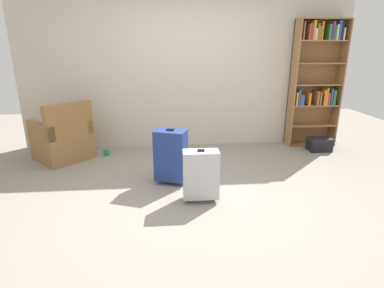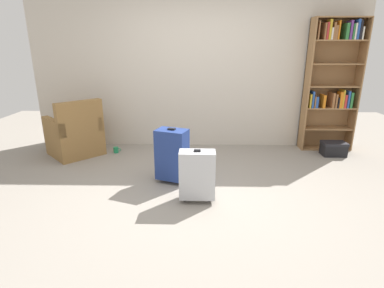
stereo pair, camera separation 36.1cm
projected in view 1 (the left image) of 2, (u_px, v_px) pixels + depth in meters
ground_plane at (198, 193)px, 3.59m from camera, size 9.59×9.59×0.00m
back_wall at (186, 70)px, 5.03m from camera, size 5.48×0.10×2.60m
bookshelf at (316, 79)px, 5.08m from camera, size 0.83×0.28×2.09m
armchair at (63, 139)px, 4.60m from camera, size 0.99×0.99×0.90m
mug at (106, 153)px, 4.82m from camera, size 0.12×0.08×0.10m
storage_box at (320, 144)px, 5.03m from camera, size 0.37×0.25×0.22m
suitcase_silver at (201, 174)px, 3.32m from camera, size 0.40×0.20×0.61m
suitcase_navy_blue at (171, 155)px, 3.76m from camera, size 0.44×0.36×0.71m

